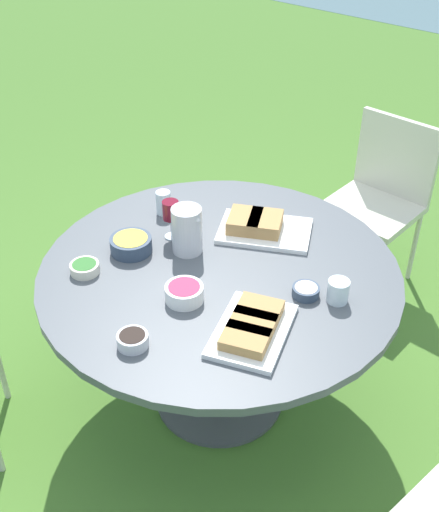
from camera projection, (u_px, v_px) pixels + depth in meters
ground_plane at (220, 397)px, 2.87m from camera, size 40.00×40.00×0.00m
dining_table at (220, 289)px, 2.51m from camera, size 1.39×1.39×0.72m
chair_near_right at (381, 191)px, 3.31m from camera, size 0.46×0.44×0.89m
water_pitcher at (187, 230)px, 2.49m from camera, size 0.13×0.12×0.19m
wine_glass at (171, 212)px, 2.56m from camera, size 0.07×0.07×0.17m
platter_bread_main at (252, 327)px, 2.14m from camera, size 0.33×0.40×0.06m
platter_charcuterie at (259, 226)px, 2.64m from camera, size 0.45×0.39×0.08m
bowl_fries at (131, 244)px, 2.53m from camera, size 0.17×0.17×0.06m
bowl_salad at (85, 268)px, 2.42m from camera, size 0.11×0.11×0.04m
bowl_olives at (133, 340)px, 2.10m from camera, size 0.10×0.10×0.05m
bowl_dip_red at (184, 292)px, 2.28m from camera, size 0.14×0.14×0.06m
bowl_dip_cream at (306, 291)px, 2.31m from camera, size 0.10×0.10×0.04m
cup_water_near at (163, 203)px, 2.75m from camera, size 0.06×0.06×0.10m
cup_water_far at (338, 291)px, 2.27m from camera, size 0.08×0.08×0.09m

